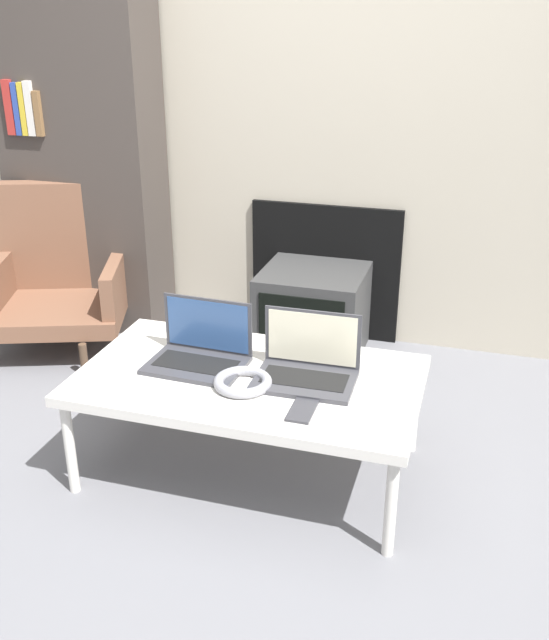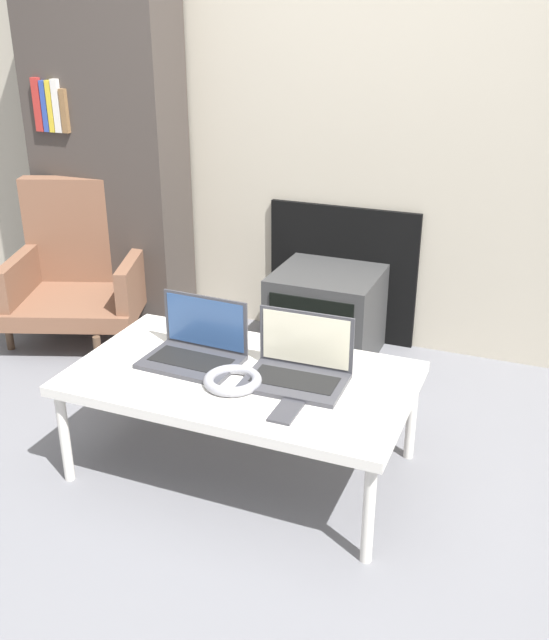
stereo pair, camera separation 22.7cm
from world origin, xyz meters
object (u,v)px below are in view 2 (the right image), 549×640
Objects in this scene: headphones at (233,380)px; tv at (326,314)px; laptop_right at (299,366)px; phone at (286,411)px; laptop_left at (196,348)px; armchair at (82,266)px.

headphones is 1.10m from tv.
laptop_right reaches higher than tv.
headphones is at bearing 156.78° from phone.
phone is 1.22m from tv.
phone is at bearing -25.05° from laptop_left.
laptop_right reaches higher than headphones.
phone is 1.78m from armchair.
laptop_right is 0.23m from phone.
phone is (0.04, -0.22, -0.04)m from laptop_right.
laptop_right is at bearing -77.35° from tv.
laptop_left is 0.24m from headphones.
laptop_left reaches higher than tv.
tv is at bearing 102.29° from phone.
laptop_left is at bearing 152.70° from phone.
armchair is at bearing 144.61° from headphones.
laptop_left reaches higher than phone.
armchair is (-1.48, 0.99, -0.04)m from phone.
phone is (0.43, -0.22, -0.04)m from laptop_left.
tv is at bearing 101.33° from laptop_right.
armchair reaches higher than tv.
armchair reaches higher than laptop_right.
tv is (-0.03, 1.08, -0.19)m from headphones.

